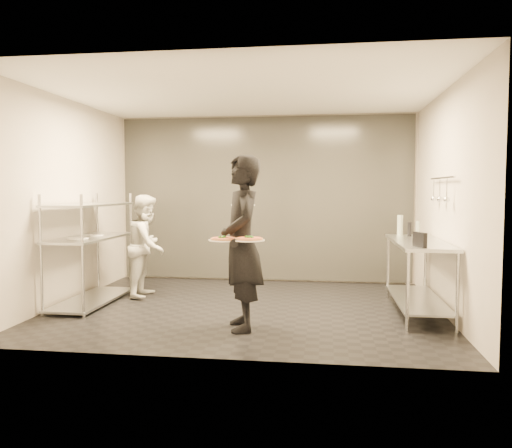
# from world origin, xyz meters

# --- Properties ---
(room_shell) EXTENTS (5.00, 4.00, 2.80)m
(room_shell) POSITION_xyz_m (0.00, 1.18, 1.40)
(room_shell) COLOR black
(room_shell) RESTS_ON ground
(pass_rack) EXTENTS (0.60, 1.60, 1.50)m
(pass_rack) POSITION_xyz_m (-2.15, -0.00, 0.77)
(pass_rack) COLOR #B7BABF
(pass_rack) RESTS_ON ground
(prep_counter) EXTENTS (0.60, 1.80, 0.92)m
(prep_counter) POSITION_xyz_m (2.18, 0.00, 0.63)
(prep_counter) COLOR #B7BABF
(prep_counter) RESTS_ON ground
(utensil_rail) EXTENTS (0.07, 1.20, 0.31)m
(utensil_rail) POSITION_xyz_m (2.43, -0.00, 1.55)
(utensil_rail) COLOR #B7BABF
(utensil_rail) RESTS_ON room_shell
(waiter) EXTENTS (0.65, 0.81, 1.94)m
(waiter) POSITION_xyz_m (0.11, -0.99, 0.97)
(waiter) COLOR black
(waiter) RESTS_ON ground
(chef) EXTENTS (0.59, 0.74, 1.48)m
(chef) POSITION_xyz_m (-1.55, 0.54, 0.74)
(chef) COLOR silver
(chef) RESTS_ON ground
(pizza_plate_near) EXTENTS (0.35, 0.35, 0.05)m
(pizza_plate_near) POSITION_xyz_m (-0.05, -1.14, 1.02)
(pizza_plate_near) COLOR white
(pizza_plate_near) RESTS_ON waiter
(pizza_plate_far) EXTENTS (0.33, 0.33, 0.05)m
(pizza_plate_far) POSITION_xyz_m (0.23, -1.25, 1.04)
(pizza_plate_far) COLOR white
(pizza_plate_far) RESTS_ON waiter
(salad_plate) EXTENTS (0.28, 0.28, 0.07)m
(salad_plate) POSITION_xyz_m (0.07, -0.67, 1.40)
(salad_plate) COLOR white
(salad_plate) RESTS_ON waiter
(pos_monitor) EXTENTS (0.12, 0.23, 0.17)m
(pos_monitor) POSITION_xyz_m (2.06, -0.72, 1.00)
(pos_monitor) COLOR black
(pos_monitor) RESTS_ON prep_counter
(bottle_green) EXTENTS (0.08, 0.08, 0.28)m
(bottle_green) POSITION_xyz_m (2.06, 0.71, 1.06)
(bottle_green) COLOR gray
(bottle_green) RESTS_ON prep_counter
(bottle_clear) EXTENTS (0.06, 0.06, 0.20)m
(bottle_clear) POSITION_xyz_m (2.31, 0.80, 1.02)
(bottle_clear) COLOR gray
(bottle_clear) RESTS_ON prep_counter
(bottle_dark) EXTENTS (0.06, 0.06, 0.19)m
(bottle_dark) POSITION_xyz_m (2.16, 0.59, 1.02)
(bottle_dark) COLOR black
(bottle_dark) RESTS_ON prep_counter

